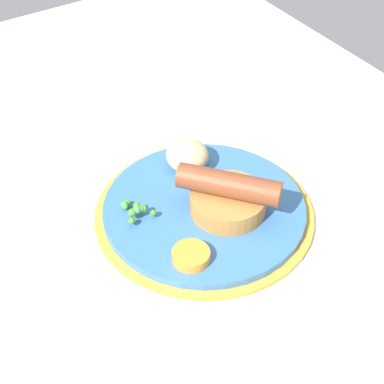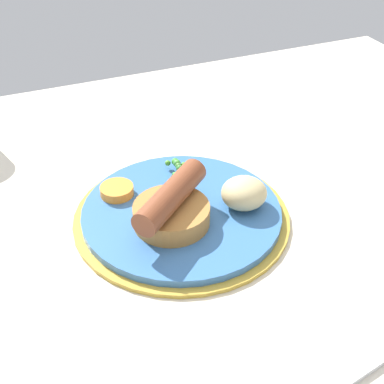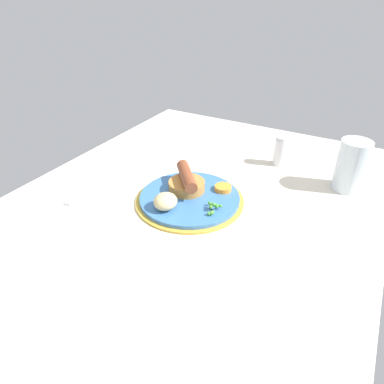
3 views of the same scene
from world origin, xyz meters
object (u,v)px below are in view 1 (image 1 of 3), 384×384
sausage_pudding (228,196)px  carrot_slice_0 (191,256)px  pea_pile (135,209)px  dinner_plate (204,211)px  potato_chunk_1 (187,155)px  fork (332,118)px

sausage_pudding → carrot_slice_0: sausage_pudding is taller
pea_pile → carrot_slice_0: (-8.74, -1.63, -0.44)cm
carrot_slice_0 → dinner_plate: bearing=-43.1°
sausage_pudding → potato_chunk_1: 8.71cm
pea_pile → potato_chunk_1: bearing=-66.6°
fork → potato_chunk_1: bearing=78.2°
dinner_plate → fork: bearing=-76.0°
sausage_pudding → pea_pile: size_ratio=2.62×
dinner_plate → pea_pile: (2.78, 7.21, 1.84)cm
potato_chunk_1 → carrot_slice_0: size_ratio=1.33×
pea_pile → carrot_slice_0: size_ratio=1.02×
sausage_pudding → pea_pile: 10.25cm
potato_chunk_1 → carrot_slice_0: (-12.76, 7.66, -1.21)cm
carrot_slice_0 → fork: size_ratio=0.22×
dinner_plate → sausage_pudding: bearing=-135.9°
carrot_slice_0 → fork: bearing=-68.2°
dinner_plate → sausage_pudding: sausage_pudding is taller
sausage_pudding → pea_pile: sausage_pudding is taller
potato_chunk_1 → fork: (-0.63, -22.66, -2.87)cm
fork → carrot_slice_0: bearing=101.6°
sausage_pudding → fork: 24.48cm
dinner_plate → pea_pile: size_ratio=6.19×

